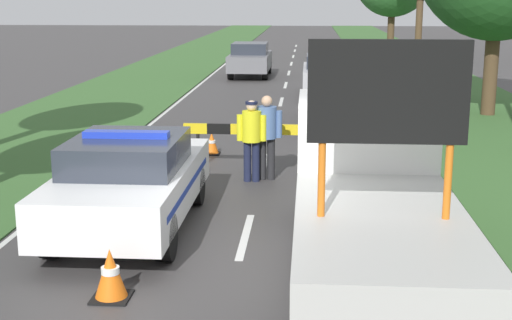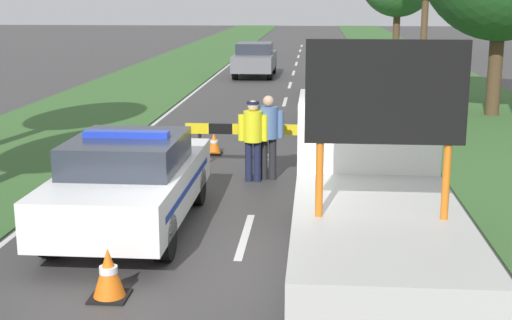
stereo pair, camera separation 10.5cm
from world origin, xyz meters
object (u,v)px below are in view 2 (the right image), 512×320
Objects in this scene: police_officer at (253,134)px; traffic_cone_behind_barrier at (214,143)px; queued_car_suv_grey at (255,59)px; traffic_cone_centre_front at (109,273)px; road_barrier at (256,132)px; police_car at (130,181)px; queued_car_sedan_black at (345,96)px; work_truck at (371,188)px; traffic_cone_near_truck at (366,152)px; pedestrian_civilian at (268,131)px; traffic_cone_near_police at (338,145)px; queued_car_sedan_silver at (333,74)px.

traffic_cone_behind_barrier is at bearing -36.56° from police_officer.
traffic_cone_centre_front is at bearing 90.68° from queued_car_suv_grey.
police_car is at bearing -112.84° from road_barrier.
police_car is 7.05× the size of traffic_cone_centre_front.
queued_car_suv_grey is (-3.63, 12.20, -0.03)m from queued_car_sedan_black.
work_truck is 1.37× the size of queued_car_suv_grey.
queued_car_sedan_black is (0.06, 10.78, -0.18)m from work_truck.
work_truck is at bearing -14.33° from police_car.
traffic_cone_near_truck is at bearing 93.05° from queued_car_sedan_black.
pedestrian_civilian reaches higher than traffic_cone_near_truck.
police_car is at bearing 69.12° from queued_car_sedan_black.
traffic_cone_near_police is at bearing 35.61° from road_barrier.
traffic_cone_near_truck is 17.80m from queued_car_suv_grey.
queued_car_sedan_silver reaches higher than road_barrier.
traffic_cone_near_truck is 0.15× the size of queued_car_sedan_silver.
traffic_cone_near_truck is (4.02, 4.65, -0.48)m from police_car.
work_truck is at bearing 89.70° from queued_car_sedan_black.
queued_car_suv_grey is (-0.43, 16.50, 0.54)m from traffic_cone_behind_barrier.
police_officer reaches higher than queued_car_sedan_black.
traffic_cone_near_police is at bearing -90.14° from work_truck.
traffic_cone_centre_front is 8.18m from traffic_cone_near_truck.
work_truck reaches higher than traffic_cone_near_police.
work_truck reaches higher than road_barrier.
traffic_cone_near_truck is (2.34, 1.57, -0.67)m from police_officer.
queued_car_sedan_silver is (0.13, 10.49, 0.50)m from traffic_cone_near_police.
traffic_cone_near_police is at bearing 69.53° from traffic_cone_centre_front.
police_officer is 3.13× the size of traffic_cone_behind_barrier.
pedestrian_civilian is at bearing 59.31° from police_car.
road_barrier is 2.48m from traffic_cone_near_truck.
work_truck is 4.56m from pedestrian_civilian.
traffic_cone_near_police is 2.88m from traffic_cone_behind_barrier.
police_officer is at bearing -65.11° from traffic_cone_behind_barrier.
queued_car_suv_grey reaches higher than traffic_cone_near_police.
work_truck is at bearing -64.16° from traffic_cone_behind_barrier.
queued_car_suv_grey reaches higher than traffic_cone_near_truck.
traffic_cone_centre_front is (-3.01, -8.08, 0.02)m from traffic_cone_near_police.
work_truck is 9.87× the size of traffic_cone_near_truck.
road_barrier is at bearing -70.63° from work_truck.
pedestrian_civilian reaches higher than police_car.
police_officer is 2.54× the size of traffic_cone_centre_front.
traffic_cone_centre_front reaches higher than traffic_cone_near_truck.
traffic_cone_centre_front is (-3.28, -1.73, -0.68)m from work_truck.
traffic_cone_behind_barrier is (-3.14, 6.48, -0.74)m from work_truck.
work_truck is 10.78m from queued_car_sedan_black.
traffic_cone_behind_barrier is at bearing 84.71° from police_car.
pedestrian_civilian is at bearing -70.38° from work_truck.
police_officer is (-2.01, 4.05, -0.03)m from work_truck.
police_car is 6.16m from traffic_cone_near_truck.
traffic_cone_behind_barrier is (-1.42, 2.25, -0.74)m from pedestrian_civilian.
work_truck is at bearing 27.78° from traffic_cone_centre_front.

